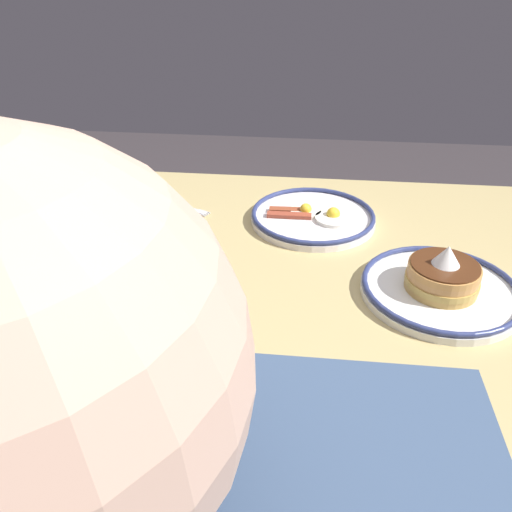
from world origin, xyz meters
TOP-DOWN VIEW (x-y plane):
  - ground_plane at (0.00, 0.00)m, footprint 6.00×6.00m
  - dining_table at (0.00, 0.00)m, footprint 1.41×0.91m
  - plate_near_main at (-0.12, -0.21)m, footprint 0.28×0.28m
  - plate_center_pancakes at (-0.35, 0.05)m, footprint 0.27×0.27m
  - coffee_mug at (0.44, -0.03)m, footprint 0.08×0.11m
  - cell_phone at (0.43, -0.29)m, footprint 0.15×0.08m
  - fork_near at (0.14, 0.15)m, footprint 0.18×0.06m
  - fork_far at (0.20, -0.25)m, footprint 0.18×0.10m
  - butter_knife at (0.35, 0.17)m, footprint 0.23×0.08m
  - tea_spoon at (0.18, 0.27)m, footprint 0.19×0.04m

SIDE VIEW (x-z plane):
  - ground_plane at x=0.00m, z-range 0.00..0.00m
  - dining_table at x=0.00m, z-range 0.28..1.02m
  - butter_knife at x=0.35m, z-range 0.74..0.75m
  - fork_far at x=0.20m, z-range 0.74..0.75m
  - fork_near at x=0.14m, z-range 0.74..0.75m
  - cell_phone at x=0.43m, z-range 0.74..0.75m
  - tea_spoon at x=0.18m, z-range 0.74..0.75m
  - plate_near_main at x=-0.12m, z-range 0.73..0.77m
  - plate_center_pancakes at x=-0.35m, z-range 0.71..0.81m
  - coffee_mug at x=0.44m, z-range 0.74..0.83m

